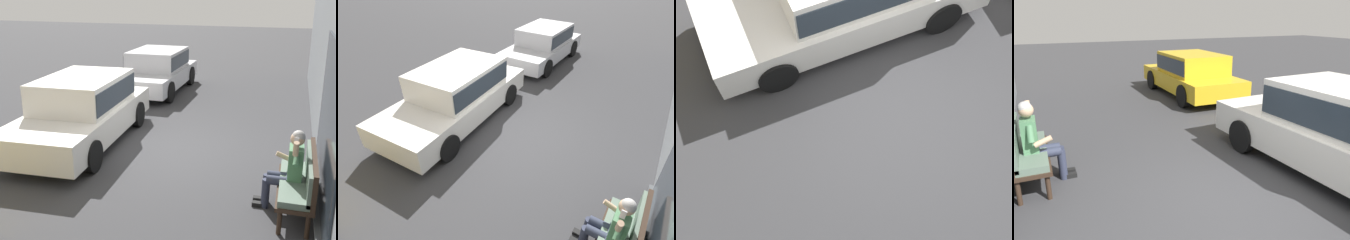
{
  "view_description": "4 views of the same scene",
  "coord_description": "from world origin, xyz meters",
  "views": [
    {
      "loc": [
        8.27,
        2.6,
        3.43
      ],
      "look_at": [
        0.91,
        0.4,
        0.98
      ],
      "focal_mm": 45.0,
      "sensor_mm": 36.0,
      "label": 1
    },
    {
      "loc": [
        4.67,
        2.6,
        4.15
      ],
      "look_at": [
        0.85,
        0.18,
        1.08
      ],
      "focal_mm": 28.0,
      "sensor_mm": 36.0,
      "label": 2
    },
    {
      "loc": [
        1.76,
        2.6,
        5.81
      ],
      "look_at": [
        0.94,
        0.41,
        0.93
      ],
      "focal_mm": 45.0,
      "sensor_mm": 36.0,
      "label": 3
    },
    {
      "loc": [
        -3.39,
        2.6,
        2.56
      ],
      "look_at": [
        1.37,
        0.42,
        0.87
      ],
      "focal_mm": 35.0,
      "sensor_mm": 36.0,
      "label": 4
    }
  ],
  "objects": [
    {
      "name": "parked_car_mid",
      "position": [
        0.06,
        -1.88,
        0.82
      ],
      "size": [
        4.7,
        2.1,
        1.51
      ],
      "color": "white",
      "rests_on": "ground_plane"
    },
    {
      "name": "person_on_phone",
      "position": [
        1.88,
        2.67,
        0.7
      ],
      "size": [
        0.73,
        0.74,
        1.33
      ],
      "color": "#2D3347",
      "rests_on": "ground_plane"
    },
    {
      "name": "parked_car_near",
      "position": [
        -5.15,
        -1.8,
        0.77
      ],
      "size": [
        4.21,
        1.93,
        1.4
      ],
      "color": "silver",
      "rests_on": "ground_plane"
    },
    {
      "name": "ground_plane",
      "position": [
        0.0,
        0.0,
        0.0
      ],
      "size": [
        60.0,
        60.0,
        0.0
      ],
      "primitive_type": "plane",
      "color": "#38383A"
    }
  ]
}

